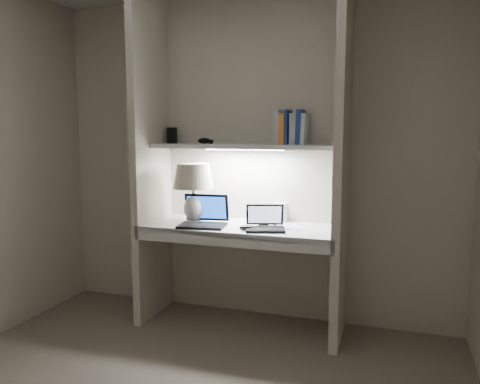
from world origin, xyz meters
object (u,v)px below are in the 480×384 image
at_px(table_lamp, 193,183).
at_px(book_row, 290,128).
at_px(speaker, 280,212).
at_px(laptop_main, 204,219).
at_px(laptop_netbook, 265,224).

height_order(table_lamp, book_row, book_row).
xyz_separation_m(speaker, book_row, (0.09, -0.06, 0.64)).
height_order(speaker, book_row, book_row).
bearing_deg(laptop_main, table_lamp, 141.39).
bearing_deg(speaker, laptop_main, -162.98).
relative_size(laptop_main, laptop_netbook, 1.13).
height_order(laptop_main, laptop_netbook, laptop_main).
bearing_deg(table_lamp, book_row, 14.87).
bearing_deg(book_row, laptop_netbook, -115.38).
relative_size(table_lamp, book_row, 1.78).
relative_size(table_lamp, laptop_main, 1.22).
xyz_separation_m(laptop_netbook, speaker, (0.03, 0.31, 0.03)).
distance_m(table_lamp, speaker, 0.70).
distance_m(table_lamp, laptop_netbook, 0.64).
distance_m(laptop_netbook, speaker, 0.32).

